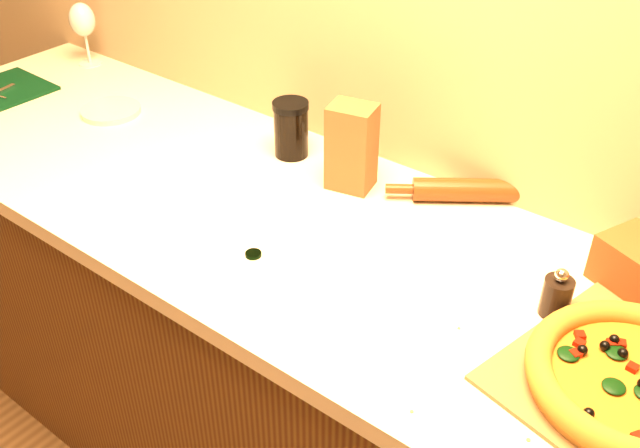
{
  "coord_description": "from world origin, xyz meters",
  "views": [
    {
      "loc": [
        0.59,
        0.5,
        1.74
      ],
      "look_at": [
        -0.1,
        1.38,
        0.96
      ],
      "focal_mm": 40.0,
      "sensor_mm": 36.0,
      "label": 1
    }
  ],
  "objects": [
    {
      "name": "side_plate",
      "position": [
        -0.9,
        1.51,
        0.91
      ],
      "size": [
        0.16,
        0.16,
        0.01
      ],
      "primitive_type": "cylinder",
      "rotation": [
        0.0,
        0.0,
        0.06
      ],
      "color": "beige",
      "rests_on": "countertop"
    },
    {
      "name": "dark_jar",
      "position": [
        -0.38,
        1.63,
        0.97
      ],
      "size": [
        0.08,
        0.08,
        0.14
      ],
      "color": "black",
      "rests_on": "countertop"
    },
    {
      "name": "countertop",
      "position": [
        0.0,
        1.43,
        0.88
      ],
      "size": [
        2.84,
        0.68,
        0.04
      ],
      "primitive_type": "cube",
      "color": "beige",
      "rests_on": "cabinet"
    },
    {
      "name": "paper_bag",
      "position": [
        -0.19,
        1.6,
        1.0
      ],
      "size": [
        0.11,
        0.1,
        0.19
      ],
      "primitive_type": "cube",
      "rotation": [
        0.0,
        0.0,
        0.22
      ],
      "color": "brown",
      "rests_on": "countertop"
    },
    {
      "name": "pepper_grinder",
      "position": [
        0.34,
        1.48,
        0.94
      ],
      "size": [
        0.05,
        0.05,
        0.1
      ],
      "color": "black",
      "rests_on": "countertop"
    },
    {
      "name": "rolling_pin",
      "position": [
        0.05,
        1.71,
        0.93
      ],
      "size": [
        0.32,
        0.24,
        0.05
      ],
      "rotation": [
        0.0,
        0.0,
        0.63
      ],
      "color": "#512B0E",
      "rests_on": "countertop"
    },
    {
      "name": "pizza",
      "position": [
        0.51,
        1.38,
        0.93
      ],
      "size": [
        0.33,
        0.33,
        0.05
      ],
      "color": "#B6742D",
      "rests_on": "pizza_peel"
    },
    {
      "name": "wine_glass",
      "position": [
        -1.22,
        1.68,
        1.03
      ],
      "size": [
        0.08,
        0.08,
        0.19
      ],
      "color": "silver",
      "rests_on": "countertop"
    },
    {
      "name": "cabinet",
      "position": [
        0.0,
        1.43,
        0.43
      ],
      "size": [
        2.8,
        0.65,
        0.86
      ],
      "primitive_type": "cube",
      "color": "#45200E",
      "rests_on": "ground"
    },
    {
      "name": "bottle_cap",
      "position": [
        -0.19,
        1.28,
        0.9
      ],
      "size": [
        0.04,
        0.04,
        0.01
      ],
      "primitive_type": "cylinder",
      "rotation": [
        0.0,
        0.0,
        -0.3
      ],
      "color": "black",
      "rests_on": "countertop"
    }
  ]
}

